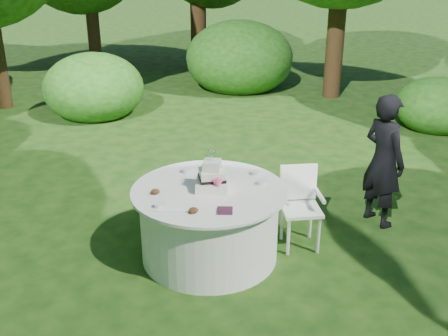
{
  "coord_description": "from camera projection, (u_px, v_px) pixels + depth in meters",
  "views": [
    {
      "loc": [
        0.3,
        -4.72,
        2.98
      ],
      "look_at": [
        0.15,
        0.0,
        1.0
      ],
      "focal_mm": 42.0,
      "sensor_mm": 36.0,
      "label": 1
    }
  ],
  "objects": [
    {
      "name": "guest",
      "position": [
        383.0,
        161.0,
        5.9
      ],
      "size": [
        0.61,
        0.67,
        1.55
      ],
      "primitive_type": "imported",
      "rotation": [
        0.0,
        0.0,
        2.12
      ],
      "color": "black",
      "rests_on": "ground"
    },
    {
      "name": "chair",
      "position": [
        300.0,
        200.0,
        5.56
      ],
      "size": [
        0.46,
        0.45,
        0.88
      ],
      "color": "white",
      "rests_on": "ground"
    },
    {
      "name": "petal_cups",
      "position": [
        174.0,
        201.0,
        4.92
      ],
      "size": [
        0.5,
        0.48,
        0.05
      ],
      "color": "#562D16",
      "rests_on": "table"
    },
    {
      "name": "votives",
      "position": [
        217.0,
        182.0,
        5.32
      ],
      "size": [
        1.07,
        0.93,
        0.04
      ],
      "color": "white",
      "rests_on": "table"
    },
    {
      "name": "table",
      "position": [
        209.0,
        223.0,
        5.36
      ],
      "size": [
        1.56,
        1.56,
        0.77
      ],
      "color": "white",
      "rests_on": "ground"
    },
    {
      "name": "ground",
      "position": [
        210.0,
        255.0,
        5.51
      ],
      "size": [
        80.0,
        80.0,
        0.0
      ],
      "primitive_type": "plane",
      "color": "#12340E",
      "rests_on": "ground"
    },
    {
      "name": "napkins",
      "position": [
        225.0,
        211.0,
        4.77
      ],
      "size": [
        0.14,
        0.14,
        0.02
      ],
      "primitive_type": "cube",
      "color": "#411C32",
      "rests_on": "table"
    },
    {
      "name": "cake",
      "position": [
        212.0,
        178.0,
        5.18
      ],
      "size": [
        0.31,
        0.33,
        0.42
      ],
      "color": "white",
      "rests_on": "table"
    },
    {
      "name": "feather_plume",
      "position": [
        175.0,
        210.0,
        4.79
      ],
      "size": [
        0.48,
        0.07,
        0.01
      ],
      "primitive_type": "ellipsoid",
      "color": "white",
      "rests_on": "table"
    }
  ]
}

